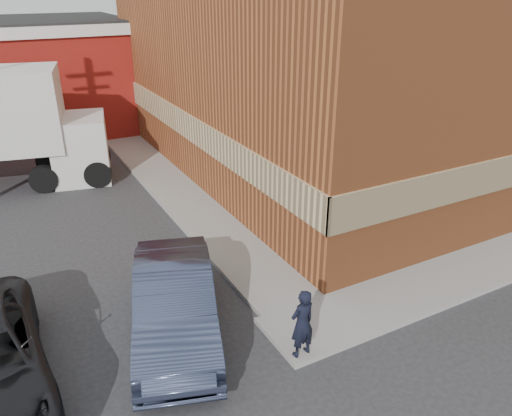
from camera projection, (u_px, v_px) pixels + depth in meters
ground at (272, 316)px, 11.91m from camera, size 90.00×90.00×0.00m
brick_building at (342, 49)px, 20.83m from camera, size 14.25×18.25×9.36m
sidewalk_south at (512, 256)px, 14.40m from camera, size 16.00×1.80×0.12m
sidewalk_west at (170, 185)px, 19.35m from camera, size 1.80×18.00×0.12m
man at (302, 323)px, 10.21m from camera, size 0.61×0.44×1.57m
sedan at (175, 303)px, 11.02m from camera, size 3.15×5.21×1.62m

